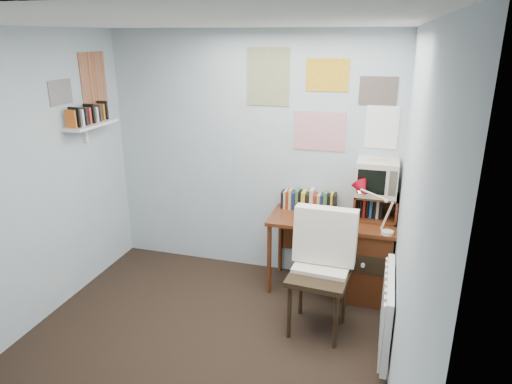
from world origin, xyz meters
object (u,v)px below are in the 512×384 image
desk_chair (319,277)px  tv_riser (375,207)px  desk_lamp (389,213)px  crt_tv (377,176)px  wall_shelf (91,125)px  desk (358,256)px  radiator (387,312)px

desk_chair → tv_riser: (0.40, 0.83, 0.37)m
desk_lamp → crt_tv: (-0.14, 0.35, 0.23)m
desk_chair → desk_lamp: desk_lamp is taller
desk_lamp → wall_shelf: (-2.81, -0.16, 0.66)m
desk → wall_shelf: wall_shelf is taller
radiator → desk: bearing=107.2°
radiator → wall_shelf: size_ratio=1.29×
desk → desk_lamp: bearing=-42.1°
crt_tv → radiator: 1.32m
tv_riser → wall_shelf: bearing=-169.7°
radiator → wall_shelf: wall_shelf is taller
wall_shelf → radiator: bearing=-10.9°
desk_lamp → wall_shelf: bearing=168.5°
desk_lamp → tv_riser: size_ratio=0.99×
desk_chair → tv_riser: size_ratio=2.58×
desk → crt_tv: (0.11, 0.13, 0.78)m
wall_shelf → desk_chair: bearing=-8.4°
tv_riser → crt_tv: (-0.01, 0.02, 0.30)m
wall_shelf → tv_riser: bearing=10.3°
desk → tv_riser: tv_riser is taller
desk → crt_tv: crt_tv is taller
crt_tv → wall_shelf: 2.76m
desk_chair → crt_tv: (0.39, 0.85, 0.67)m
desk_chair → desk_lamp: size_ratio=2.62×
tv_riser → crt_tv: 0.30m
desk → crt_tv: 0.80m
desk_chair → crt_tv: bearing=69.7°
radiator → tv_riser: bearing=99.3°
desk → desk_lamp: desk_lamp is taller
desk → desk_lamp: 0.64m
desk_chair → tv_riser: bearing=68.5°
desk → desk_lamp: (0.24, -0.22, 0.55)m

